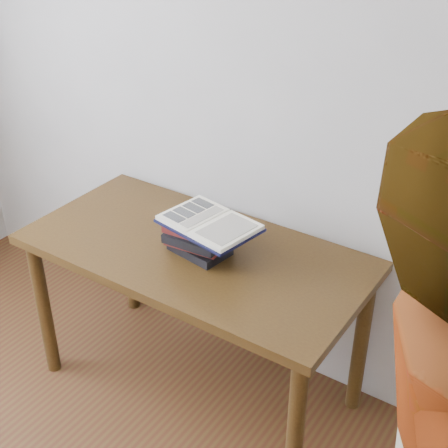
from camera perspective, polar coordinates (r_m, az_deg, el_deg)
The scene contains 3 objects.
desk at distance 2.47m, azimuth -2.69°, elevation -4.16°, with size 1.35×0.68×0.72m.
book_stack at distance 2.35m, azimuth -2.37°, elevation -1.26°, with size 0.24×0.20×0.13m.
open_book at distance 2.29m, azimuth -1.35°, elevation 0.06°, with size 0.39×0.30×0.03m.
Camera 1 is at (1.21, -0.24, 2.03)m, focal length 50.00 mm.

